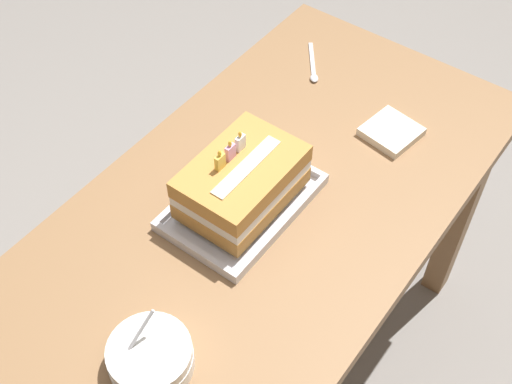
{
  "coord_description": "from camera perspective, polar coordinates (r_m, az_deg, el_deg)",
  "views": [
    {
      "loc": [
        -0.7,
        -0.49,
        1.77
      ],
      "look_at": [
        -0.02,
        0.02,
        0.77
      ],
      "focal_mm": 47.44,
      "sensor_mm": 36.0,
      "label": 1
    }
  ],
  "objects": [
    {
      "name": "serving_spoon_near_tray",
      "position": [
        1.62,
        4.85,
        10.22
      ],
      "size": [
        0.13,
        0.1,
        0.01
      ],
      "color": "silver",
      "rests_on": "dining_table"
    },
    {
      "name": "ground_plane",
      "position": [
        1.97,
        0.8,
        -14.3
      ],
      "size": [
        8.0,
        8.0,
        0.0
      ],
      "primitive_type": "plane",
      "color": "gray"
    },
    {
      "name": "bowl_stack",
      "position": [
        1.14,
        -8.9,
        -13.58
      ],
      "size": [
        0.14,
        0.14,
        0.11
      ],
      "color": "white",
      "rests_on": "dining_table"
    },
    {
      "name": "birthday_cake",
      "position": [
        1.28,
        -1.2,
        0.9
      ],
      "size": [
        0.24,
        0.16,
        0.14
      ],
      "color": "#C3863E",
      "rests_on": "foil_tray"
    },
    {
      "name": "foil_tray",
      "position": [
        1.33,
        -1.15,
        -0.97
      ],
      "size": [
        0.3,
        0.21,
        0.02
      ],
      "color": "silver",
      "rests_on": "dining_table"
    },
    {
      "name": "napkin_pile",
      "position": [
        1.49,
        11.33,
        5.01
      ],
      "size": [
        0.12,
        0.12,
        0.02
      ],
      "color": "silver",
      "rests_on": "dining_table"
    },
    {
      "name": "dining_table",
      "position": [
        1.44,
        1.07,
        -3.5
      ],
      "size": [
        1.18,
        0.63,
        0.74
      ],
      "color": "olive",
      "rests_on": "ground_plane"
    }
  ]
}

